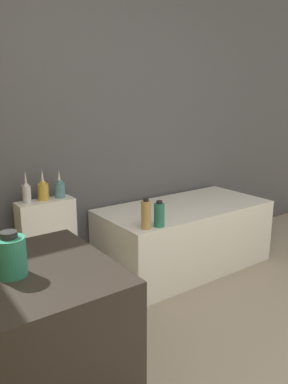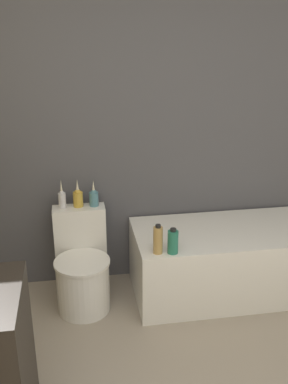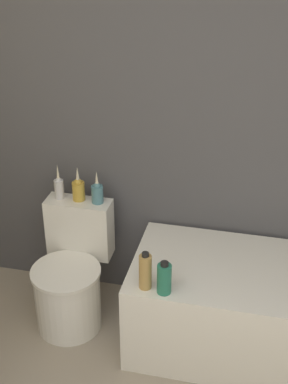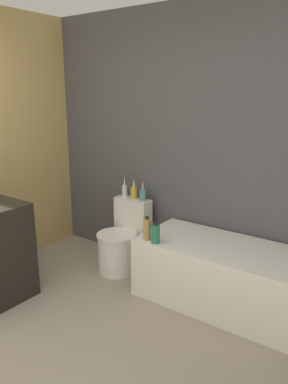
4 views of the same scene
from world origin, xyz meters
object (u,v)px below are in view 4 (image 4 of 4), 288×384
at_px(shampoo_bottle_tall, 147,229).
at_px(shampoo_bottle_short, 156,234).
at_px(toilet, 121,242).
at_px(vase_silver, 134,191).
at_px(vase_gold, 125,190).
at_px(vase_bronze, 143,194).
at_px(bathtub, 221,274).

xyz_separation_m(shampoo_bottle_tall, shampoo_bottle_short, (0.10, -0.02, -0.01)).
bearing_deg(toilet, vase_silver, 90.00).
relative_size(vase_silver, shampoo_bottle_tall, 1.01).
height_order(toilet, shampoo_bottle_short, shampoo_bottle_short).
bearing_deg(vase_gold, vase_bronze, 0.23).
distance_m(bathtub, vase_silver, 1.25).
distance_m(vase_gold, shampoo_bottle_tall, 0.82).
height_order(toilet, vase_bronze, vase_bronze).
distance_m(bathtub, shampoo_bottle_tall, 0.75).
bearing_deg(vase_bronze, toilet, -119.03).
bearing_deg(shampoo_bottle_short, toilet, 154.78).
height_order(shampoo_bottle_tall, shampoo_bottle_short, shampoo_bottle_tall).
height_order(vase_silver, shampoo_bottle_short, vase_silver).
bearing_deg(toilet, vase_gold, 119.14).
xyz_separation_m(toilet, vase_bronze, (0.12, 0.21, 0.49)).
bearing_deg(vase_gold, bathtub, -10.08).
height_order(bathtub, vase_silver, vase_silver).
distance_m(bathtub, shampoo_bottle_short, 0.67).
distance_m(vase_silver, vase_bronze, 0.12).
bearing_deg(vase_bronze, vase_gold, -179.77).
relative_size(toilet, shampoo_bottle_short, 3.88).
distance_m(bathtub, vase_bronze, 1.14).
relative_size(bathtub, vase_bronze, 7.01).
xyz_separation_m(toilet, vase_silver, (0.00, 0.22, 0.50)).
bearing_deg(shampoo_bottle_tall, vase_silver, 136.32).
bearing_deg(vase_silver, bathtub, -11.53).
xyz_separation_m(toilet, shampoo_bottle_short, (0.62, -0.29, 0.33)).
bearing_deg(vase_silver, toilet, -90.00).
xyz_separation_m(vase_bronze, shampoo_bottle_short, (0.50, -0.51, -0.16)).
distance_m(vase_bronze, shampoo_bottle_short, 0.73).
relative_size(vase_silver, vase_bronze, 1.06).
distance_m(toilet, shampoo_bottle_short, 0.76).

